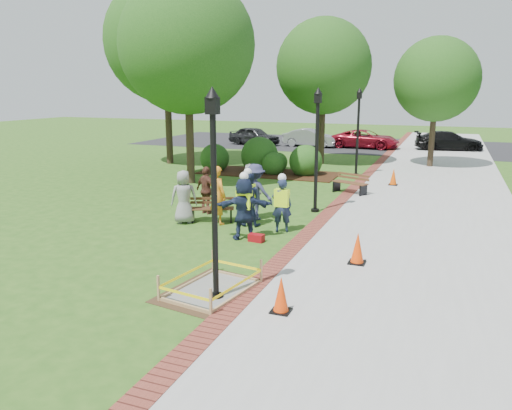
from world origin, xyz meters
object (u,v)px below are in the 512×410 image
at_px(lamp_near, 214,180).
at_px(hivis_worker_b, 282,203).
at_px(bench_near, 212,214).
at_px(cone_front, 281,295).
at_px(hivis_worker_c, 248,197).
at_px(hivis_worker_a, 244,206).
at_px(wet_concrete_pad, 212,281).

relative_size(lamp_near, hivis_worker_b, 2.39).
distance_m(bench_near, cone_front, 7.04).
relative_size(hivis_worker_b, hivis_worker_c, 0.97).
xyz_separation_m(lamp_near, hivis_worker_a, (-1.07, 4.09, -1.52)).
bearing_deg(wet_concrete_pad, hivis_worker_a, 102.38).
bearing_deg(hivis_worker_a, hivis_worker_c, 107.95).
xyz_separation_m(bench_near, lamp_near, (2.78, -5.48, 2.24)).
bearing_deg(hivis_worker_c, hivis_worker_b, -13.48).
relative_size(cone_front, hivis_worker_c, 0.41).
relative_size(wet_concrete_pad, lamp_near, 0.60).
bearing_deg(hivis_worker_c, cone_front, -62.15).
distance_m(bench_near, lamp_near, 6.54).
xyz_separation_m(bench_near, cone_front, (4.23, -5.63, 0.11)).
height_order(bench_near, cone_front, bench_near).
bearing_deg(cone_front, hivis_worker_b, 108.24).
height_order(wet_concrete_pad, cone_front, cone_front).
bearing_deg(bench_near, wet_concrete_pad, -63.87).
bearing_deg(wet_concrete_pad, hivis_worker_c, 103.89).
relative_size(cone_front, lamp_near, 0.17).
relative_size(wet_concrete_pad, hivis_worker_b, 1.43).
bearing_deg(cone_front, hivis_worker_a, 120.72).
height_order(hivis_worker_a, hivis_worker_b, hivis_worker_a).
xyz_separation_m(wet_concrete_pad, hivis_worker_a, (-0.83, 3.80, 0.73)).
distance_m(hivis_worker_a, hivis_worker_b, 1.32).
distance_m(wet_concrete_pad, bench_near, 5.78).
bearing_deg(hivis_worker_a, lamp_near, -75.37).
distance_m(hivis_worker_a, hivis_worker_c, 1.44).
relative_size(cone_front, hivis_worker_b, 0.42).
bearing_deg(hivis_worker_c, lamp_near, -74.53).
bearing_deg(hivis_worker_c, wet_concrete_pad, -76.11).
height_order(wet_concrete_pad, hivis_worker_c, hivis_worker_c).
xyz_separation_m(bench_near, hivis_worker_c, (1.27, -0.02, 0.66)).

